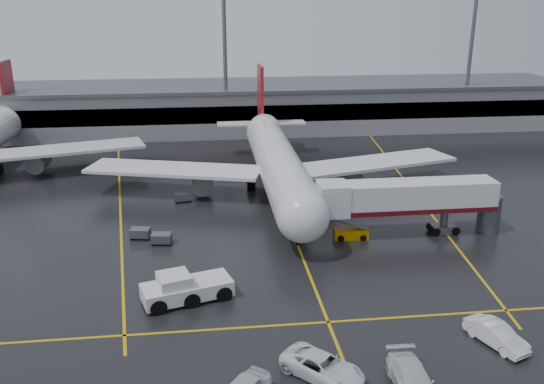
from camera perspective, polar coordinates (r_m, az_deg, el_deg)
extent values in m
plane|color=black|center=(64.87, 1.55, -2.71)|extent=(220.00, 220.00, 0.00)
cube|color=gold|center=(64.86, 1.55, -2.70)|extent=(0.25, 90.00, 0.02)
cube|color=gold|center=(45.45, 5.66, -12.86)|extent=(60.00, 0.25, 0.02)
cube|color=gold|center=(74.46, -15.02, -0.47)|extent=(9.99, 69.35, 0.02)
cube|color=gold|center=(78.39, 13.60, 0.62)|extent=(7.57, 69.64, 0.02)
cube|color=gray|center=(109.84, -2.09, 8.44)|extent=(120.00, 18.00, 8.00)
cube|color=black|center=(101.13, -1.67, 7.83)|extent=(120.00, 0.40, 3.00)
cube|color=#595B60|center=(109.14, -2.12, 10.67)|extent=(122.00, 19.00, 0.60)
cylinder|color=#595B60|center=(102.37, -4.72, 12.44)|extent=(0.70, 0.70, 25.00)
cylinder|color=#595B60|center=(113.39, 19.20, 12.11)|extent=(0.70, 0.70, 25.00)
cylinder|color=silver|center=(71.02, 0.64, 2.81)|extent=(5.20, 36.00, 5.20)
sphere|color=silver|center=(54.15, 3.11, -2.44)|extent=(5.20, 5.20, 5.20)
cone|color=silver|center=(91.12, -1.08, 6.80)|extent=(4.94, 8.00, 4.94)
cube|color=maroon|center=(91.21, -1.16, 9.94)|extent=(0.50, 5.50, 8.50)
cube|color=silver|center=(91.08, -1.08, 6.92)|extent=(14.00, 3.00, 0.25)
cube|color=silver|center=(72.71, -9.79, 2.26)|extent=(22.80, 11.83, 0.40)
cube|color=silver|center=(75.84, 10.24, 2.92)|extent=(22.80, 11.83, 0.40)
cylinder|color=#595B60|center=(72.06, -6.98, 1.07)|extent=(2.60, 4.50, 2.60)
cylinder|color=#595B60|center=(74.37, 7.81, 1.60)|extent=(2.60, 4.50, 2.60)
cylinder|color=#595B60|center=(58.09, 2.55, -4.31)|extent=(0.56, 0.56, 2.00)
cylinder|color=#595B60|center=(74.48, -2.11, 0.99)|extent=(0.56, 0.56, 2.00)
cylinder|color=#595B60|center=(75.24, 2.75, 1.17)|extent=(0.56, 0.56, 2.00)
cylinder|color=black|center=(58.31, 2.55, -4.81)|extent=(0.40, 1.10, 1.10)
cylinder|color=black|center=(74.62, -2.10, 0.66)|extent=(1.00, 1.40, 1.40)
cylinder|color=black|center=(75.38, 2.75, 0.85)|extent=(1.00, 1.40, 1.40)
cone|color=silver|center=(107.66, -24.81, 6.95)|extent=(4.94, 8.00, 4.94)
cube|color=maroon|center=(107.84, -25.01, 9.60)|extent=(0.50, 5.50, 8.50)
cube|color=silver|center=(107.62, -24.82, 7.05)|extent=(14.00, 3.00, 0.25)
cube|color=silver|center=(86.54, -20.10, 4.04)|extent=(22.80, 11.83, 0.40)
cylinder|color=#595B60|center=(86.83, -22.38, 2.85)|extent=(2.60, 4.50, 2.60)
cube|color=silver|center=(60.79, 13.68, -0.35)|extent=(18.00, 3.20, 3.00)
cube|color=#4D0A12|center=(61.22, 13.59, -1.49)|extent=(18.00, 3.30, 0.50)
cube|color=silver|center=(58.48, 6.12, -0.67)|extent=(3.00, 3.40, 3.30)
cylinder|color=#595B60|center=(63.24, 16.88, -2.68)|extent=(0.80, 0.80, 3.00)
cube|color=#595B60|center=(63.62, 16.80, -3.56)|extent=(2.60, 1.60, 0.90)
cylinder|color=#595B60|center=(65.21, 20.96, -2.01)|extent=(2.40, 2.40, 4.00)
cylinder|color=black|center=(63.20, 15.88, -3.62)|extent=(0.90, 1.80, 0.90)
cylinder|color=black|center=(64.06, 17.70, -3.50)|extent=(0.90, 1.80, 0.90)
cube|color=silver|center=(48.32, -8.52, -9.65)|extent=(7.90, 4.92, 1.26)
cube|color=silver|center=(47.61, -9.81, -8.75)|extent=(3.14, 3.14, 1.05)
cube|color=black|center=(47.61, -9.81, -8.75)|extent=(2.83, 2.83, 0.95)
cylinder|color=black|center=(47.99, -11.70, -10.57)|extent=(2.21, 3.42, 1.37)
cylinder|color=black|center=(48.49, -8.49, -10.03)|extent=(2.21, 3.42, 1.37)
cylinder|color=black|center=(49.14, -5.38, -9.48)|extent=(2.21, 3.42, 1.37)
cube|color=#CE8702|center=(60.13, 7.92, -4.13)|extent=(3.61, 1.71, 1.08)
cube|color=#595B60|center=(59.74, 7.96, -3.23)|extent=(3.45, 1.11, 1.23)
cylinder|color=black|center=(60.02, 6.80, -4.38)|extent=(0.80, 1.71, 0.68)
cylinder|color=black|center=(60.45, 9.00, -4.31)|extent=(0.80, 1.71, 0.68)
imported|color=white|center=(39.32, 5.11, -17.10)|extent=(5.96, 6.00, 1.61)
imported|color=silver|center=(39.06, 13.97, -17.88)|extent=(2.45, 5.80, 1.67)
imported|color=white|center=(45.33, 21.60, -13.16)|extent=(3.42, 5.19, 1.62)
cube|color=#595B60|center=(59.27, -11.04, -4.54)|extent=(2.15, 1.55, 0.90)
cylinder|color=black|center=(59.17, -11.86, -5.14)|extent=(0.40, 0.20, 0.40)
cylinder|color=black|center=(58.85, -10.34, -5.17)|extent=(0.40, 0.20, 0.40)
cylinder|color=black|center=(60.07, -11.67, -4.75)|extent=(0.40, 0.20, 0.40)
cylinder|color=black|center=(59.75, -10.16, -4.78)|extent=(0.40, 0.20, 0.40)
cube|color=#595B60|center=(61.03, -13.09, -3.99)|extent=(2.19, 1.62, 0.90)
cylinder|color=black|center=(61.00, -13.91, -4.55)|extent=(0.40, 0.20, 0.40)
cylinder|color=black|center=(60.56, -12.45, -4.61)|extent=(0.40, 0.20, 0.40)
cylinder|color=black|center=(61.87, -13.65, -4.19)|extent=(0.40, 0.20, 0.40)
cylinder|color=black|center=(61.45, -12.21, -4.24)|extent=(0.40, 0.20, 0.40)
cube|color=#595B60|center=(71.00, -8.91, -0.44)|extent=(2.22, 1.68, 0.90)
cylinder|color=black|center=(70.58, -9.46, -0.99)|extent=(0.40, 0.20, 0.40)
cylinder|color=black|center=(70.82, -8.18, -0.86)|extent=(0.40, 0.20, 0.40)
cylinder|color=black|center=(71.51, -9.59, -0.73)|extent=(0.40, 0.20, 0.40)
cylinder|color=black|center=(71.75, -8.33, -0.60)|extent=(0.40, 0.20, 0.40)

